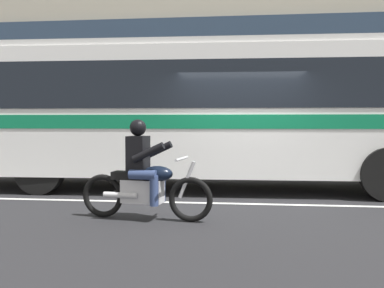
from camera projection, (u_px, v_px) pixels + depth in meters
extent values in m
plane|color=black|center=(241.00, 198.00, 8.92)|extent=(60.00, 60.00, 0.00)
cube|color=#A39E93|center=(242.00, 168.00, 13.97)|extent=(28.00, 3.80, 0.15)
cube|color=silver|center=(241.00, 204.00, 8.32)|extent=(26.60, 0.14, 0.01)
cube|color=#233347|center=(243.00, 36.00, 15.60)|extent=(25.76, 0.10, 1.40)
cube|color=white|center=(219.00, 113.00, 10.08)|extent=(12.04, 2.81, 2.70)
cube|color=black|center=(220.00, 88.00, 10.05)|extent=(11.08, 2.83, 0.96)
cube|color=#0F7247|center=(219.00, 122.00, 10.09)|extent=(11.80, 2.84, 0.28)
cube|color=silver|center=(220.00, 50.00, 10.01)|extent=(11.80, 2.68, 0.16)
cylinder|color=black|center=(40.00, 170.00, 9.40)|extent=(1.04, 0.30, 1.04)
torus|color=black|center=(191.00, 199.00, 6.80)|extent=(0.70, 0.18, 0.69)
torus|color=black|center=(103.00, 196.00, 7.15)|extent=(0.70, 0.18, 0.69)
cube|color=silver|center=(143.00, 191.00, 6.99)|extent=(0.67, 0.36, 0.36)
ellipsoid|color=black|center=(158.00, 174.00, 6.91)|extent=(0.51, 0.34, 0.24)
cube|color=black|center=(130.00, 175.00, 7.02)|extent=(0.59, 0.33, 0.12)
cylinder|color=silver|center=(187.00, 180.00, 6.80)|extent=(0.28, 0.09, 0.58)
cylinder|color=silver|center=(182.00, 159.00, 6.81)|extent=(0.12, 0.64, 0.04)
cylinder|color=silver|center=(121.00, 195.00, 6.91)|extent=(0.56, 0.16, 0.09)
cube|color=black|center=(138.00, 154.00, 6.97)|extent=(0.32, 0.39, 0.56)
sphere|color=black|center=(138.00, 128.00, 6.95)|extent=(0.26, 0.26, 0.26)
cylinder|color=navy|center=(151.00, 172.00, 7.13)|extent=(0.44, 0.20, 0.15)
cylinder|color=navy|center=(161.00, 187.00, 7.10)|extent=(0.13, 0.13, 0.46)
cylinder|color=navy|center=(143.00, 175.00, 6.78)|extent=(0.44, 0.20, 0.15)
cylinder|color=navy|center=(154.00, 191.00, 6.75)|extent=(0.13, 0.13, 0.46)
cylinder|color=black|center=(157.00, 151.00, 7.11)|extent=(0.53, 0.18, 0.32)
cylinder|color=black|center=(148.00, 153.00, 6.72)|extent=(0.53, 0.18, 0.32)
cylinder|color=#4C8C3F|center=(356.00, 160.00, 12.81)|extent=(0.22, 0.22, 0.58)
sphere|color=#4C8C3F|center=(356.00, 147.00, 12.80)|extent=(0.20, 0.20, 0.20)
cylinder|color=#4C8C3F|center=(357.00, 159.00, 12.67)|extent=(0.09, 0.10, 0.09)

